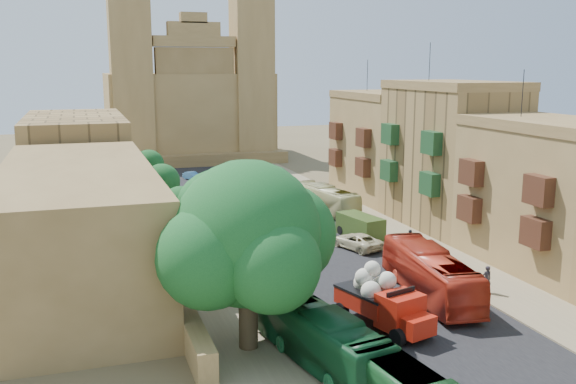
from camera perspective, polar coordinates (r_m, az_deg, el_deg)
ground at (r=36.32m, az=13.30°, el=-13.82°), size 260.00×260.00×0.00m
road_surface at (r=62.38m, az=-1.15°, el=-2.93°), size 14.00×140.00×0.01m
sidewalk_east at (r=65.71m, az=6.80°, el=-2.29°), size 5.00×140.00×0.01m
sidewalk_west at (r=60.38m, az=-9.82°, el=-3.57°), size 5.00×140.00×0.01m
kerb_east at (r=64.71m, az=4.79°, el=-2.41°), size 0.25×140.00×0.12m
kerb_west at (r=60.76m, az=-7.48°, el=-3.36°), size 0.25×140.00×0.12m
townhouse_b at (r=52.28m, az=22.29°, el=-0.17°), size 9.00×14.00×14.90m
townhouse_c at (r=63.22m, az=14.19°, el=3.29°), size 9.00×14.00×17.40m
townhouse_d at (r=75.40m, az=8.48°, el=4.14°), size 9.00×14.00×15.90m
west_wall at (r=50.22m, az=-11.55°, el=-5.59°), size 1.00×40.00×1.80m
west_building_low at (r=47.16m, az=-18.06°, el=-2.85°), size 10.00×28.00×8.40m
west_building_mid at (r=72.59m, az=-18.26°, el=2.52°), size 10.00×22.00×10.00m
church at (r=108.10m, az=-8.82°, el=7.99°), size 28.00×22.50×36.30m
ficus_tree at (r=34.15m, az=-3.49°, el=-4.17°), size 10.39×9.55×10.39m
street_tree_a at (r=42.42m, az=-6.98°, el=-5.77°), size 2.80×2.80×4.31m
street_tree_b at (r=53.69m, az=-9.52°, el=-1.39°), size 3.55×3.55×5.46m
street_tree_c at (r=65.34m, az=-11.14°, el=0.88°), size 3.66×3.66×5.63m
street_tree_d at (r=77.12m, az=-12.26°, el=2.35°), size 3.62×3.62×5.57m
red_truck at (r=38.45m, az=8.44°, el=-9.49°), size 4.10×6.89×3.81m
olive_pickup at (r=58.02m, az=6.44°, el=-3.08°), size 3.00×5.17×2.01m
bus_green_north at (r=33.84m, az=2.82°, el=-12.67°), size 4.38×10.95×2.97m
bus_red_east at (r=43.95m, az=12.52°, el=-7.08°), size 4.21×11.79×3.21m
bus_cream_east at (r=67.27m, az=3.30°, el=-0.66°), size 4.17×10.61×2.88m
car_blue_a at (r=50.30m, az=0.94°, el=-5.54°), size 2.15×4.40×1.44m
car_white_a at (r=61.00m, az=-3.66°, el=-2.67°), size 2.58×4.07×1.27m
car_cream at (r=54.44m, az=6.11°, el=-4.36°), size 3.64×5.30×1.35m
car_dkblue at (r=77.54m, az=-7.69°, el=0.26°), size 2.99×5.04×1.37m
car_white_b at (r=72.52m, az=-2.14°, el=-0.37°), size 2.89×4.52×1.43m
car_blue_b at (r=87.79m, az=-8.49°, el=1.42°), size 2.34×3.55×1.11m
pedestrian_a at (r=45.79m, az=17.24°, el=-7.43°), size 0.70×0.46×1.92m
pedestrian_c at (r=54.20m, az=10.78°, el=-4.26°), size 0.57×1.15×1.90m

